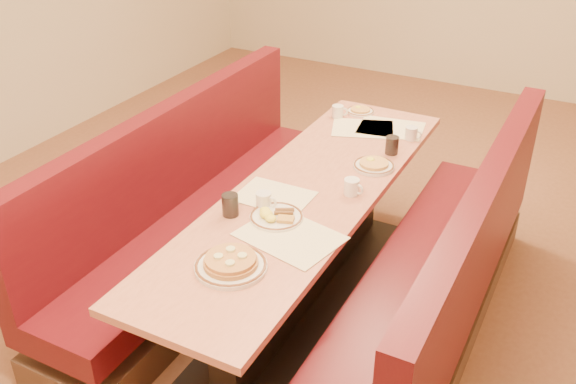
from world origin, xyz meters
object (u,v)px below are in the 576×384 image
at_px(diner_table, 306,249).
at_px(coffee_mug_a, 352,187).
at_px(coffee_mug_c, 412,133).
at_px(coffee_mug_d, 338,111).
at_px(soda_tumbler_near, 230,205).
at_px(booth_right, 436,290).
at_px(coffee_mug_b, 264,200).
at_px(booth_left, 197,219).
at_px(eggs_plate, 276,216).
at_px(pancake_plate, 231,264).
at_px(soda_tumbler_mid, 392,145).

height_order(diner_table, coffee_mug_a, coffee_mug_a).
bearing_deg(coffee_mug_c, coffee_mug_d, 171.30).
relative_size(coffee_mug_a, soda_tumbler_near, 1.01).
xyz_separation_m(booth_right, coffee_mug_b, (-0.85, -0.26, 0.43)).
relative_size(coffee_mug_d, soda_tumbler_near, 0.92).
bearing_deg(booth_left, soda_tumbler_near, -37.83).
relative_size(coffee_mug_b, soda_tumbler_near, 0.98).
distance_m(booth_left, eggs_plate, 0.89).
height_order(pancake_plate, soda_tumbler_mid, soda_tumbler_mid).
xyz_separation_m(booth_right, coffee_mug_c, (-0.45, 0.85, 0.43)).
bearing_deg(eggs_plate, diner_table, 88.00).
height_order(diner_table, booth_left, booth_left).
bearing_deg(diner_table, soda_tumbler_near, -119.84).
height_order(diner_table, coffee_mug_c, coffee_mug_c).
xyz_separation_m(eggs_plate, coffee_mug_c, (0.29, 1.18, 0.03)).
bearing_deg(pancake_plate, soda_tumbler_near, 122.13).
bearing_deg(diner_table, pancake_plate, -89.39).
height_order(booth_left, coffee_mug_a, booth_left).
relative_size(booth_right, coffee_mug_d, 24.38).
bearing_deg(soda_tumbler_mid, booth_left, -147.77).
relative_size(booth_right, coffee_mug_a, 22.24).
relative_size(diner_table, coffee_mug_a, 22.24).
bearing_deg(diner_table, eggs_plate, -92.00).
distance_m(coffee_mug_b, coffee_mug_d, 1.23).
bearing_deg(pancake_plate, coffee_mug_c, 80.36).
height_order(coffee_mug_a, coffee_mug_c, coffee_mug_a).
relative_size(booth_right, eggs_plate, 9.62).
relative_size(coffee_mug_a, coffee_mug_c, 1.08).
bearing_deg(soda_tumbler_near, diner_table, 60.16).
height_order(coffee_mug_c, soda_tumbler_near, soda_tumbler_near).
distance_m(diner_table, soda_tumbler_near, 0.63).
height_order(coffee_mug_b, coffee_mug_d, coffee_mug_b).
bearing_deg(booth_right, soda_tumbler_near, -157.67).
height_order(eggs_plate, coffee_mug_c, coffee_mug_c).
bearing_deg(booth_right, pancake_plate, -133.40).
distance_m(diner_table, eggs_plate, 0.51).
bearing_deg(coffee_mug_d, diner_table, -97.17).
height_order(coffee_mug_b, soda_tumbler_near, soda_tumbler_near).
distance_m(coffee_mug_c, soda_tumbler_mid, 0.24).
xyz_separation_m(pancake_plate, soda_tumbler_mid, (0.23, 1.38, 0.03)).
distance_m(coffee_mug_a, soda_tumbler_mid, 0.55).
bearing_deg(booth_left, pancake_plate, -45.96).
distance_m(booth_right, soda_tumbler_mid, 0.90).
distance_m(booth_left, coffee_mug_d, 1.16).
relative_size(diner_table, booth_left, 1.00).
height_order(diner_table, soda_tumbler_near, soda_tumbler_near).
xyz_separation_m(diner_table, coffee_mug_b, (-0.11, -0.26, 0.42)).
xyz_separation_m(diner_table, soda_tumbler_mid, (0.24, 0.61, 0.43)).
relative_size(booth_left, booth_right, 1.00).
xyz_separation_m(diner_table, booth_right, (0.73, 0.00, -0.01)).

